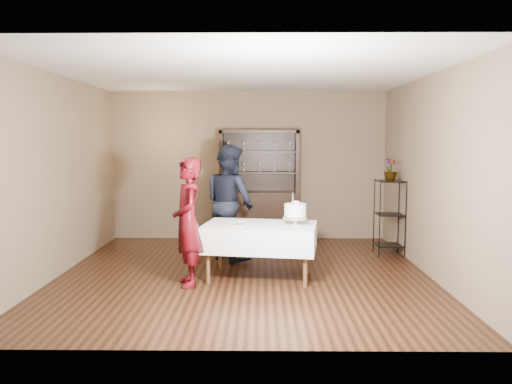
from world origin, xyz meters
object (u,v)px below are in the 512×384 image
at_px(china_hutch, 259,205).
at_px(man, 230,202).
at_px(cake, 295,212).
at_px(potted_plant, 390,170).
at_px(cake_table, 260,237).
at_px(plant_etagere, 389,214).
at_px(woman, 188,222).

relative_size(china_hutch, man, 1.14).
relative_size(cake, potted_plant, 1.25).
relative_size(cake_table, cake, 3.59).
height_order(china_hutch, cake_table, china_hutch).
xyz_separation_m(plant_etagere, potted_plant, (-0.02, -0.05, 0.71)).
relative_size(woman, man, 0.92).
xyz_separation_m(man, potted_plant, (2.51, 0.29, 0.48)).
xyz_separation_m(woman, cake, (1.36, 0.24, 0.10)).
distance_m(plant_etagere, cake_table, 2.50).
height_order(china_hutch, man, china_hutch).
xyz_separation_m(china_hutch, man, (-0.45, -1.39, 0.22)).
bearing_deg(man, potted_plant, -123.53).
bearing_deg(woman, cake_table, 92.74).
xyz_separation_m(man, cake, (0.93, -1.14, 0.02)).
bearing_deg(china_hutch, potted_plant, -28.08).
relative_size(cake_table, woman, 0.98).
relative_size(woman, potted_plant, 4.60).
distance_m(cake, potted_plant, 2.18).
bearing_deg(potted_plant, cake_table, -146.27).
xyz_separation_m(plant_etagere, woman, (-2.96, -1.72, 0.16)).
bearing_deg(man, plant_etagere, -122.50).
xyz_separation_m(china_hutch, woman, (-0.88, -2.77, 0.14)).
bearing_deg(woman, china_hutch, 146.28).
height_order(man, cake, man).
bearing_deg(potted_plant, woman, -150.41).
relative_size(china_hutch, plant_etagere, 1.67).
bearing_deg(plant_etagere, cake_table, -145.57).
relative_size(plant_etagere, man, 0.68).
distance_m(plant_etagere, potted_plant, 0.71).
height_order(plant_etagere, man, man).
relative_size(woman, cake, 3.67).
distance_m(woman, man, 1.45).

